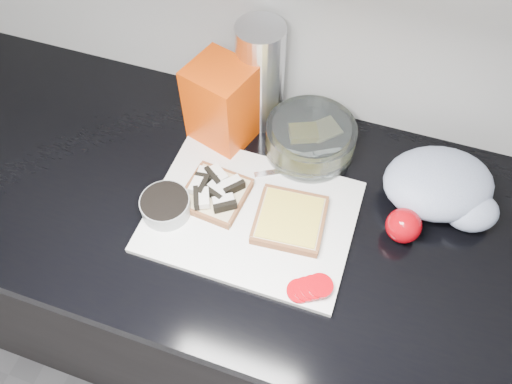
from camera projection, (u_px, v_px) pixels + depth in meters
base_cabinet at (294, 309)px, 1.38m from camera, size 3.50×0.60×0.86m
countertop at (308, 226)px, 1.01m from camera, size 3.50×0.64×0.04m
cutting_board at (251, 216)px, 0.99m from camera, size 0.40×0.30×0.01m
bread_left at (215, 192)px, 1.00m from camera, size 0.14×0.14×0.04m
bread_right at (290, 220)px, 0.97m from camera, size 0.15×0.15×0.02m
tomato_slices at (310, 288)px, 0.89m from camera, size 0.09×0.07×0.02m
knife at (308, 167)px, 1.05m from camera, size 0.16×0.10×0.01m
seed_tub at (166, 207)px, 0.98m from camera, size 0.10×0.10×0.05m
tub_lid at (257, 176)px, 1.05m from camera, size 0.14×0.14×0.01m
glass_bowl at (310, 140)px, 1.06m from camera, size 0.19×0.19×0.08m
bread_bag at (222, 105)px, 1.04m from camera, size 0.15×0.14×0.19m
steel_canister at (260, 76)px, 1.05m from camera, size 0.10×0.10×0.24m
grocery_bag at (443, 187)px, 0.98m from camera, size 0.27×0.25×0.10m
whole_tomatoes at (404, 226)px, 0.94m from camera, size 0.07×0.07×0.07m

